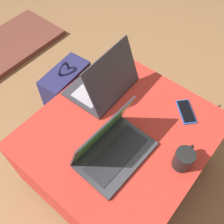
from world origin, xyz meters
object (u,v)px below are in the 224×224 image
Objects in this scene: cell_phone at (186,112)px; backpack at (68,97)px; laptop_far at (104,83)px; laptop_near at (111,147)px; coffee_mug at (184,159)px.

cell_phone is 0.76m from backpack.
backpack is (-0.04, 0.28, -0.30)m from laptop_far.
laptop_near is at bearing 62.92° from backpack.
laptop_near is at bearing 22.18° from cell_phone.
coffee_mug is (-0.07, -0.81, 0.30)m from backpack.
backpack is at bearing -32.79° from cell_phone.
laptop_near is 1.02× the size of laptop_far.
cell_phone is 1.23× the size of coffee_mug.
laptop_far is 0.66× the size of backpack.
laptop_near is 0.66m from backpack.
laptop_far is at bearing 78.81° from coffee_mug.
coffee_mug is at bearing 80.34° from backpack.
backpack is at bearing 69.71° from laptop_near.
laptop_far is (0.26, 0.26, 0.00)m from laptop_near.
laptop_far is 2.78× the size of coffee_mug.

